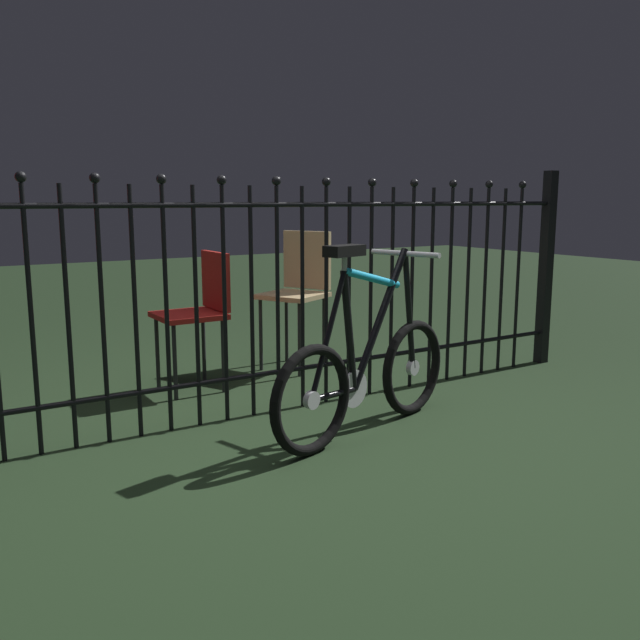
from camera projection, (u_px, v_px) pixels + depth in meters
ground_plane at (306, 448)px, 3.09m from camera, size 20.00×20.00×0.00m
iron_fence at (237, 293)px, 3.41m from camera, size 4.54×0.07×1.30m
bicycle at (367, 370)px, 3.25m from camera, size 1.24×0.48×0.91m
chair_red at (200, 305)px, 3.98m from camera, size 0.37×0.37×0.81m
chair_tan at (299, 284)px, 4.52m from camera, size 0.51×0.51×0.91m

